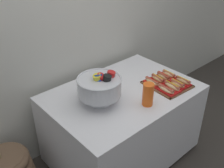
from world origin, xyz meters
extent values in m
plane|color=#38332D|center=(0.00, 0.00, 0.00)|extent=(10.00, 10.00, 0.00)
cube|color=beige|center=(0.00, 0.58, 1.30)|extent=(6.00, 0.10, 2.60)
cube|color=silver|center=(0.00, 0.00, 0.39)|extent=(1.30, 0.90, 0.71)
cylinder|color=black|center=(0.53, -0.33, 0.02)|extent=(0.05, 0.05, 0.04)
cylinder|color=black|center=(-0.53, 0.33, 0.02)|extent=(0.05, 0.05, 0.04)
cylinder|color=black|center=(0.53, 0.33, 0.02)|extent=(0.05, 0.05, 0.04)
torus|color=brown|center=(-1.01, 0.27, 0.32)|extent=(0.40, 0.40, 0.08)
torus|color=brown|center=(-1.01, 0.27, 0.41)|extent=(0.37, 0.37, 0.08)
cube|color=brown|center=(0.37, -0.19, 0.75)|extent=(0.35, 0.38, 0.01)
cube|color=brown|center=(0.36, -0.36, 0.76)|extent=(0.33, 0.03, 0.01)
cube|color=brown|center=(0.38, -0.01, 0.76)|extent=(0.33, 0.03, 0.01)
cube|color=brown|center=(0.21, -0.18, 0.76)|extent=(0.04, 0.36, 0.01)
cube|color=brown|center=(0.53, -0.19, 0.76)|extent=(0.04, 0.36, 0.01)
cube|color=red|center=(0.25, -0.26, 0.76)|extent=(0.08, 0.18, 0.02)
ellipsoid|color=beige|center=(0.25, -0.26, 0.78)|extent=(0.06, 0.17, 0.04)
cylinder|color=#9E4C38|center=(0.25, -0.26, 0.80)|extent=(0.04, 0.16, 0.03)
cylinder|color=red|center=(0.25, -0.26, 0.81)|extent=(0.02, 0.13, 0.01)
cube|color=red|center=(0.33, -0.27, 0.76)|extent=(0.09, 0.18, 0.02)
ellipsoid|color=beige|center=(0.33, -0.27, 0.79)|extent=(0.07, 0.17, 0.04)
cylinder|color=#9E4C38|center=(0.33, -0.27, 0.80)|extent=(0.04, 0.16, 0.03)
cylinder|color=yellow|center=(0.33, -0.27, 0.81)|extent=(0.02, 0.14, 0.01)
cube|color=#B21414|center=(0.40, -0.27, 0.76)|extent=(0.07, 0.16, 0.02)
ellipsoid|color=tan|center=(0.40, -0.27, 0.78)|extent=(0.06, 0.15, 0.04)
cylinder|color=#9E4C38|center=(0.40, -0.27, 0.79)|extent=(0.04, 0.13, 0.03)
cylinder|color=yellow|center=(0.40, -0.27, 0.81)|extent=(0.01, 0.11, 0.01)
cube|color=red|center=(0.48, -0.27, 0.76)|extent=(0.06, 0.16, 0.02)
ellipsoid|color=tan|center=(0.48, -0.27, 0.79)|extent=(0.05, 0.15, 0.04)
cylinder|color=brown|center=(0.48, -0.27, 0.80)|extent=(0.03, 0.15, 0.03)
cylinder|color=yellow|center=(0.48, -0.27, 0.81)|extent=(0.01, 0.12, 0.01)
cube|color=red|center=(0.26, -0.10, 0.76)|extent=(0.07, 0.17, 0.02)
ellipsoid|color=#E0BC7F|center=(0.26, -0.10, 0.78)|extent=(0.06, 0.16, 0.04)
cylinder|color=#A8563D|center=(0.26, -0.10, 0.80)|extent=(0.03, 0.15, 0.03)
cylinder|color=red|center=(0.26, -0.10, 0.81)|extent=(0.01, 0.12, 0.01)
cube|color=red|center=(0.34, -0.10, 0.76)|extent=(0.08, 0.16, 0.02)
ellipsoid|color=tan|center=(0.34, -0.10, 0.79)|extent=(0.07, 0.15, 0.04)
cylinder|color=#9E4C38|center=(0.34, -0.10, 0.80)|extent=(0.05, 0.15, 0.03)
cylinder|color=yellow|center=(0.34, -0.10, 0.81)|extent=(0.02, 0.12, 0.01)
cube|color=red|center=(0.41, -0.11, 0.76)|extent=(0.08, 0.16, 0.02)
ellipsoid|color=#E0BC7F|center=(0.41, -0.11, 0.79)|extent=(0.07, 0.15, 0.04)
cylinder|color=brown|center=(0.41, -0.11, 0.80)|extent=(0.05, 0.14, 0.03)
cylinder|color=red|center=(0.41, -0.11, 0.81)|extent=(0.02, 0.12, 0.01)
cube|color=red|center=(0.49, -0.11, 0.76)|extent=(0.07, 0.15, 0.02)
ellipsoid|color=#E0BC7F|center=(0.49, -0.11, 0.78)|extent=(0.06, 0.14, 0.04)
cylinder|color=#A8563D|center=(0.49, -0.11, 0.79)|extent=(0.04, 0.14, 0.03)
cylinder|color=yellow|center=(0.49, -0.11, 0.81)|extent=(0.01, 0.12, 0.01)
cylinder|color=silver|center=(-0.26, 0.01, 0.75)|extent=(0.19, 0.19, 0.02)
cone|color=silver|center=(-0.26, 0.01, 0.79)|extent=(0.07, 0.07, 0.06)
cylinder|color=silver|center=(-0.26, 0.01, 0.89)|extent=(0.35, 0.35, 0.14)
torus|color=silver|center=(-0.26, 0.01, 0.96)|extent=(0.36, 0.36, 0.02)
cylinder|color=red|center=(-0.16, -0.02, 0.94)|extent=(0.09, 0.08, 0.14)
cylinder|color=red|center=(-0.25, 0.02, 0.94)|extent=(0.11, 0.13, 0.15)
cylinder|color=yellow|center=(-0.26, 0.01, 0.94)|extent=(0.12, 0.09, 0.14)
cylinder|color=#1E47B2|center=(-0.26, 0.00, 0.94)|extent=(0.10, 0.12, 0.14)
cylinder|color=black|center=(-0.23, -0.04, 0.94)|extent=(0.11, 0.11, 0.14)
cylinder|color=#EA5B19|center=(0.01, -0.27, 0.80)|extent=(0.09, 0.09, 0.11)
cylinder|color=#EA5B19|center=(0.01, -0.27, 0.82)|extent=(0.09, 0.09, 0.11)
cylinder|color=#EA5B19|center=(0.01, -0.27, 0.84)|extent=(0.09, 0.09, 0.11)
cylinder|color=#EA5B19|center=(0.01, -0.27, 0.86)|extent=(0.09, 0.09, 0.11)
cylinder|color=#EA5B19|center=(0.01, -0.27, 0.88)|extent=(0.09, 0.09, 0.11)
camera|label=1|loc=(-1.39, -1.41, 2.00)|focal=43.38mm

